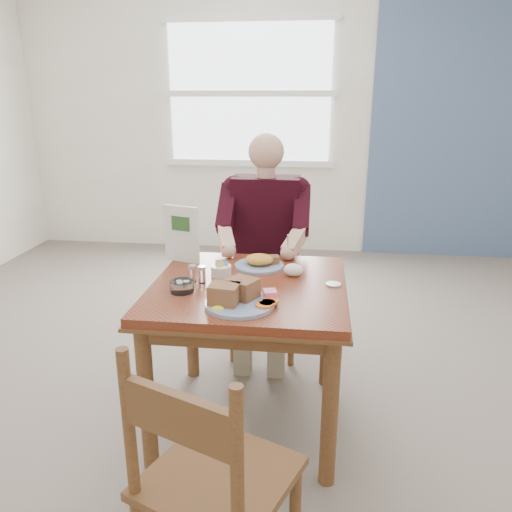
# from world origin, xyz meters

# --- Properties ---
(floor) EXTENTS (6.00, 6.00, 0.00)m
(floor) POSITION_xyz_m (0.00, 0.00, 0.00)
(floor) COLOR #6E5F59
(floor) RESTS_ON ground
(wall_back) EXTENTS (5.50, 0.00, 5.50)m
(wall_back) POSITION_xyz_m (0.00, 3.00, 1.40)
(wall_back) COLOR white
(wall_back) RESTS_ON ground
(accent_panel) EXTENTS (1.60, 0.02, 2.80)m
(accent_panel) POSITION_xyz_m (1.60, 2.98, 1.40)
(accent_panel) COLOR #496188
(accent_panel) RESTS_ON ground
(lemon_wedge) EXTENTS (0.06, 0.05, 0.03)m
(lemon_wedge) POSITION_xyz_m (-0.08, -0.34, 0.76)
(lemon_wedge) COLOR #EFF533
(lemon_wedge) RESTS_ON table
(napkin) EXTENTS (0.11, 0.10, 0.06)m
(napkin) POSITION_xyz_m (0.20, 0.13, 0.78)
(napkin) COLOR white
(napkin) RESTS_ON table
(metal_dish) EXTENTS (0.08, 0.08, 0.01)m
(metal_dish) POSITION_xyz_m (0.40, 0.03, 0.75)
(metal_dish) COLOR silver
(metal_dish) RESTS_ON table
(window) EXTENTS (1.72, 0.04, 1.42)m
(window) POSITION_xyz_m (-0.40, 2.97, 1.60)
(window) COLOR white
(window) RESTS_ON wall_back
(table) EXTENTS (0.92, 0.92, 0.75)m
(table) POSITION_xyz_m (0.00, 0.00, 0.64)
(table) COLOR brown
(table) RESTS_ON ground
(chair_far) EXTENTS (0.42, 0.42, 0.95)m
(chair_far) POSITION_xyz_m (0.00, 0.80, 0.48)
(chair_far) COLOR brown
(chair_far) RESTS_ON ground
(chair_near) EXTENTS (0.55, 0.55, 0.95)m
(chair_near) POSITION_xyz_m (0.02, -0.97, 0.48)
(chair_near) COLOR brown
(chair_near) RESTS_ON ground
(diner) EXTENTS (0.53, 0.56, 1.39)m
(diner) POSITION_xyz_m (0.00, 0.71, 0.81)
(diner) COLOR gray
(diner) RESTS_ON chair_far
(near_plate) EXTENTS (0.36, 0.36, 0.10)m
(near_plate) POSITION_xyz_m (-0.01, -0.25, 0.79)
(near_plate) COLOR white
(near_plate) RESTS_ON table
(far_plate) EXTENTS (0.30, 0.30, 0.07)m
(far_plate) POSITION_xyz_m (0.03, 0.24, 0.78)
(far_plate) COLOR white
(far_plate) RESTS_ON table
(caddy) EXTENTS (0.11, 0.11, 0.07)m
(caddy) POSITION_xyz_m (-0.15, 0.09, 0.78)
(caddy) COLOR white
(caddy) RESTS_ON table
(shakers) EXTENTS (0.09, 0.05, 0.08)m
(shakers) POSITION_xyz_m (-0.24, -0.01, 0.79)
(shakers) COLOR white
(shakers) RESTS_ON table
(creamer) EXTENTS (0.14, 0.14, 0.05)m
(creamer) POSITION_xyz_m (-0.28, -0.14, 0.78)
(creamer) COLOR white
(creamer) RESTS_ON table
(menu) EXTENTS (0.20, 0.08, 0.30)m
(menu) POSITION_xyz_m (-0.39, 0.28, 0.90)
(menu) COLOR white
(menu) RESTS_ON table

